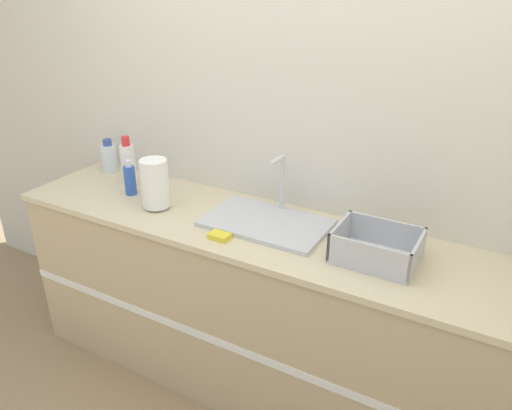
# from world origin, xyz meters

# --- Properties ---
(wall_back) EXTENTS (4.85, 0.06, 2.60)m
(wall_back) POSITION_xyz_m (0.00, 0.59, 1.30)
(wall_back) COLOR beige
(wall_back) RESTS_ON ground_plane
(counter_cabinet) EXTENTS (2.47, 0.59, 0.92)m
(counter_cabinet) POSITION_xyz_m (0.00, 0.28, 0.46)
(counter_cabinet) COLOR tan
(counter_cabinet) RESTS_ON ground_plane
(sink) EXTENTS (0.56, 0.35, 0.29)m
(sink) POSITION_xyz_m (0.03, 0.32, 0.94)
(sink) COLOR silver
(sink) RESTS_ON counter_cabinet
(paper_towel_roll) EXTENTS (0.13, 0.13, 0.25)m
(paper_towel_roll) POSITION_xyz_m (-0.52, 0.21, 1.04)
(paper_towel_roll) COLOR #4C4C51
(paper_towel_roll) RESTS_ON counter_cabinet
(dish_rack) EXTENTS (0.33, 0.25, 0.13)m
(dish_rack) POSITION_xyz_m (0.56, 0.26, 0.97)
(dish_rack) COLOR #B7BABF
(dish_rack) RESTS_ON counter_cabinet
(bottle_blue) EXTENTS (0.06, 0.06, 0.18)m
(bottle_blue) POSITION_xyz_m (-0.74, 0.28, 1.00)
(bottle_blue) COLOR #2D56B7
(bottle_blue) RESTS_ON counter_cabinet
(bottle_white_spray) EXTENTS (0.07, 0.07, 0.27)m
(bottle_white_spray) POSITION_xyz_m (-0.83, 0.37, 1.04)
(bottle_white_spray) COLOR white
(bottle_white_spray) RESTS_ON counter_cabinet
(bottle_clear) EXTENTS (0.09, 0.09, 0.19)m
(bottle_clear) POSITION_xyz_m (-1.07, 0.47, 1.00)
(bottle_clear) COLOR silver
(bottle_clear) RESTS_ON counter_cabinet
(sponge) EXTENTS (0.09, 0.06, 0.02)m
(sponge) POSITION_xyz_m (-0.08, 0.10, 0.93)
(sponge) COLOR yellow
(sponge) RESTS_ON counter_cabinet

